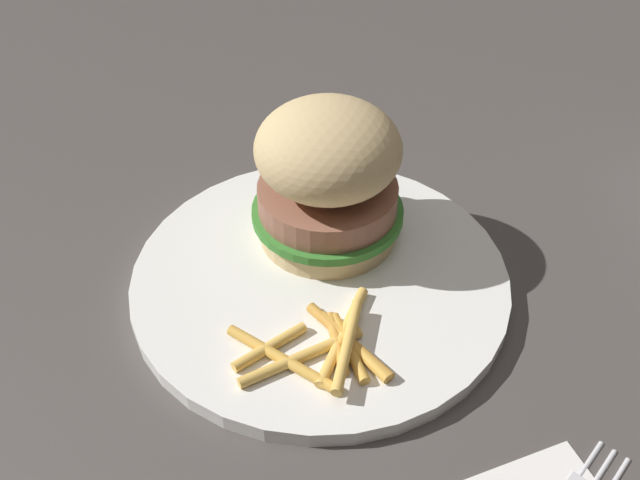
% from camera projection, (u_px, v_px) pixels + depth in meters
% --- Properties ---
extents(ground_plane, '(1.60, 1.60, 0.00)m').
position_uv_depth(ground_plane, '(348.00, 304.00, 0.49)').
color(ground_plane, '#47423F').
extents(plate, '(0.26, 0.26, 0.01)m').
position_uv_depth(plate, '(320.00, 278.00, 0.50)').
color(plate, white).
rests_on(plate, ground_plane).
extents(sandwich, '(0.11, 0.11, 0.11)m').
position_uv_depth(sandwich, '(328.00, 175.00, 0.49)').
color(sandwich, tan).
rests_on(sandwich, plate).
extents(fries_pile, '(0.09, 0.11, 0.01)m').
position_uv_depth(fries_pile, '(325.00, 347.00, 0.44)').
color(fries_pile, gold).
rests_on(fries_pile, plate).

